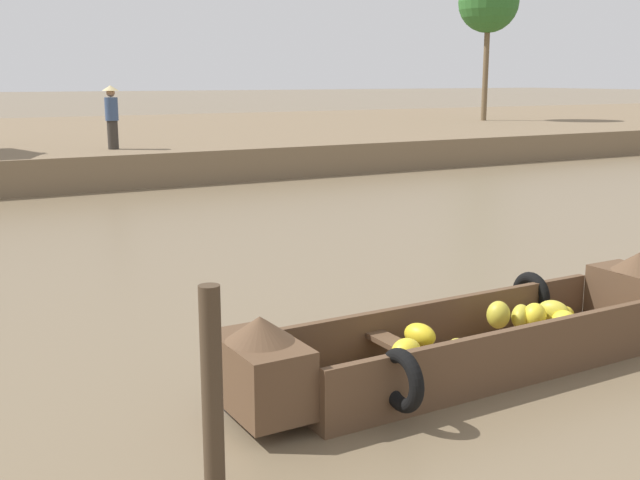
{
  "coord_description": "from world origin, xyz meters",
  "views": [
    {
      "loc": [
        -3.43,
        0.59,
        2.73
      ],
      "look_at": [
        0.78,
        8.23,
        0.88
      ],
      "focal_mm": 43.18,
      "sensor_mm": 36.0,
      "label": 1
    }
  ],
  "objects_px": {
    "banana_boat": "(478,338)",
    "vendor_person": "(112,114)",
    "mooring_post": "(212,394)",
    "palm_tree_near": "(489,3)"
  },
  "relations": [
    {
      "from": "banana_boat",
      "to": "palm_tree_near",
      "type": "height_order",
      "value": "palm_tree_near"
    },
    {
      "from": "vendor_person",
      "to": "mooring_post",
      "type": "xyz_separation_m",
      "value": [
        -3.43,
        -16.11,
        -1.06
      ]
    },
    {
      "from": "banana_boat",
      "to": "mooring_post",
      "type": "bearing_deg",
      "value": -162.67
    },
    {
      "from": "palm_tree_near",
      "to": "mooring_post",
      "type": "distance_m",
      "value": 31.15
    },
    {
      "from": "banana_boat",
      "to": "mooring_post",
      "type": "xyz_separation_m",
      "value": [
        -3.01,
        -0.94,
        0.41
      ]
    },
    {
      "from": "vendor_person",
      "to": "banana_boat",
      "type": "bearing_deg",
      "value": -91.56
    },
    {
      "from": "palm_tree_near",
      "to": "banana_boat",
      "type": "bearing_deg",
      "value": -130.67
    },
    {
      "from": "banana_boat",
      "to": "vendor_person",
      "type": "height_order",
      "value": "vendor_person"
    },
    {
      "from": "palm_tree_near",
      "to": "mooring_post",
      "type": "bearing_deg",
      "value": -133.79
    },
    {
      "from": "banana_boat",
      "to": "vendor_person",
      "type": "relative_size",
      "value": 3.06
    }
  ]
}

